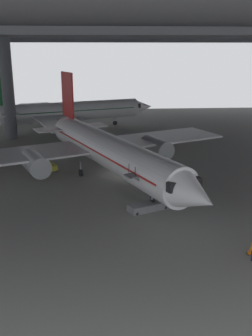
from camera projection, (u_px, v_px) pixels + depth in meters
ground_plane at (123, 174)px, 48.25m from camera, size 110.00×110.00×0.00m
hangar_structure at (116, 31)px, 56.25m from camera, size 121.00×99.00×18.05m
airplane_main at (107, 150)px, 45.83m from camera, size 36.17×36.15×11.84m
boarding_stairs at (147, 203)px, 37.47m from camera, size 4.48×2.99×4.74m
crew_worker_by_stairs at (151, 193)px, 39.60m from camera, size 0.38×0.47×1.59m
airplane_distant at (68, 111)px, 74.88m from camera, size 34.43×34.14×11.12m
traffic_cone_orange at (250, 251)px, 29.43m from camera, size 0.36×0.36×0.60m
baggage_tug at (50, 167)px, 49.59m from camera, size 2.20×2.50×0.90m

